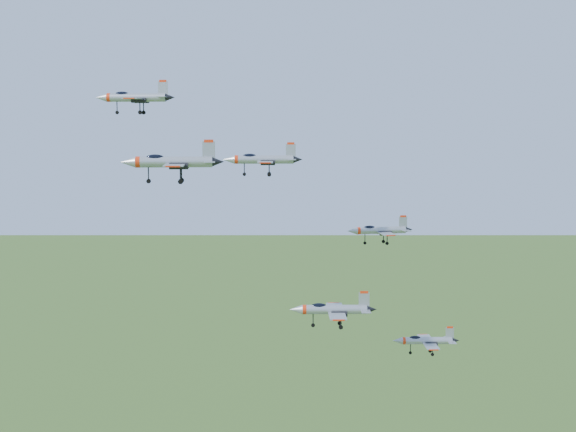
{
  "coord_description": "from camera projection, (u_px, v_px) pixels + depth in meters",
  "views": [
    {
      "loc": [
        1.6,
        -123.63,
        140.64
      ],
      "look_at": [
        5.13,
        -2.42,
        126.36
      ],
      "focal_mm": 50.0,
      "sensor_mm": 36.0,
      "label": 1
    }
  ],
  "objects": [
    {
      "name": "jet_right_low",
      "position": [
        332.0,
        309.0,
        112.06
      ],
      "size": [
        12.27,
        10.09,
        3.29
      ],
      "rotation": [
        0.0,
        0.0,
        -0.02
      ],
      "color": "#979CA2"
    },
    {
      "name": "jet_left_high",
      "position": [
        262.0,
        159.0,
        119.76
      ],
      "size": [
        11.96,
        9.81,
        3.21
      ],
      "rotation": [
        0.0,
        0.0,
        -0.0
      ],
      "color": "#979CA2"
    },
    {
      "name": "jet_trail",
      "position": [
        425.0,
        340.0,
        129.44
      ],
      "size": [
        10.91,
        8.95,
        2.93
      ],
      "rotation": [
        0.0,
        0.0,
        -0.01
      ],
      "color": "#979CA2"
    },
    {
      "name": "jet_lead",
      "position": [
        134.0,
        97.0,
        134.8
      ],
      "size": [
        13.67,
        11.35,
        3.65
      ],
      "rotation": [
        0.0,
        0.0,
        -0.1
      ],
      "color": "#979CA2"
    },
    {
      "name": "jet_right_high",
      "position": [
        171.0,
        162.0,
        105.79
      ],
      "size": [
        13.74,
        11.33,
        3.68
      ],
      "rotation": [
        0.0,
        0.0,
        0.05
      ],
      "color": "#979CA2"
    },
    {
      "name": "jet_left_low",
      "position": [
        379.0,
        230.0,
        130.65
      ],
      "size": [
        11.11,
        9.29,
        2.97
      ],
      "rotation": [
        0.0,
        0.0,
        0.15
      ],
      "color": "#979CA2"
    }
  ]
}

